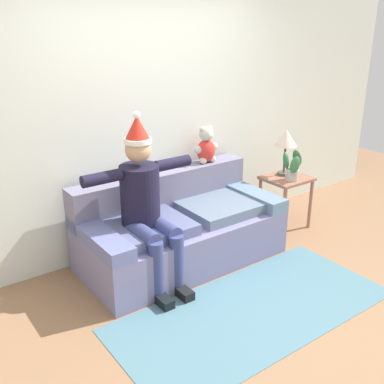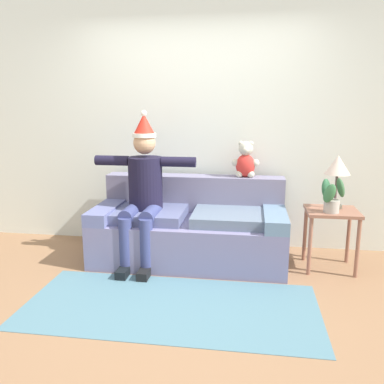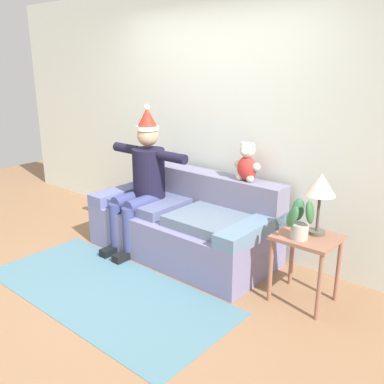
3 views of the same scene
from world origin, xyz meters
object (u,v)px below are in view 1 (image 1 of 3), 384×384
teddy_bear (206,146)px  potted_plant (292,167)px  side_table (286,187)px  table_lamp (286,140)px  couch (179,229)px  person_seated (146,201)px

teddy_bear → potted_plant: size_ratio=1.13×
side_table → table_lamp: (0.04, 0.09, 0.50)m
couch → potted_plant: (1.34, -0.17, 0.42)m
person_seated → side_table: bearing=2.7°
person_seated → table_lamp: person_seated is taller
person_seated → table_lamp: size_ratio=2.97×
couch → teddy_bear: bearing=27.9°
person_seated → potted_plant: 1.79m
couch → table_lamp: 1.56m
teddy_bear → side_table: bearing=-23.6°
potted_plant → table_lamp: bearing=69.1°
couch → person_seated: size_ratio=1.26×
table_lamp → side_table: bearing=-113.2°
person_seated → table_lamp: 1.88m
person_seated → couch: bearing=20.2°
couch → potted_plant: 1.42m
teddy_bear → potted_plant: bearing=-29.7°
table_lamp → teddy_bear: bearing=162.2°
couch → table_lamp: bearing=0.3°
person_seated → teddy_bear: size_ratio=3.97×
couch → side_table: couch is taller
teddy_bear → potted_plant: 0.96m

